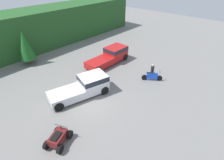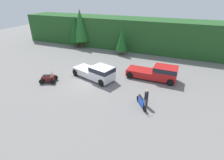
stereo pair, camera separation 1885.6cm
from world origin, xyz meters
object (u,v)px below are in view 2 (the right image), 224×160
(quad_atv, at_px, (48,78))
(rider_person, at_px, (146,97))
(dirt_bike, at_px, (141,102))
(pickup_truck_second, at_px, (97,72))
(pickup_truck_red, at_px, (157,72))

(quad_atv, xyz_separation_m, rider_person, (11.90, -0.41, 0.48))
(dirt_bike, bearing_deg, pickup_truck_second, -154.45)
(pickup_truck_second, bearing_deg, dirt_bike, -12.31)
(dirt_bike, xyz_separation_m, quad_atv, (-11.53, 0.68, -0.03))
(dirt_bike, relative_size, rider_person, 1.08)
(dirt_bike, xyz_separation_m, rider_person, (0.36, 0.26, 0.46))
(pickup_truck_red, distance_m, dirt_bike, 6.36)
(pickup_truck_red, height_order, dirt_bike, pickup_truck_red)
(pickup_truck_red, distance_m, pickup_truck_second, 7.36)
(pickup_truck_second, relative_size, quad_atv, 2.66)
(pickup_truck_red, height_order, rider_person, pickup_truck_red)
(quad_atv, bearing_deg, rider_person, -25.12)
(pickup_truck_red, xyz_separation_m, pickup_truck_second, (-6.83, -2.76, -0.00))
(quad_atv, bearing_deg, pickup_truck_second, 6.88)
(pickup_truck_red, bearing_deg, rider_person, -88.37)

